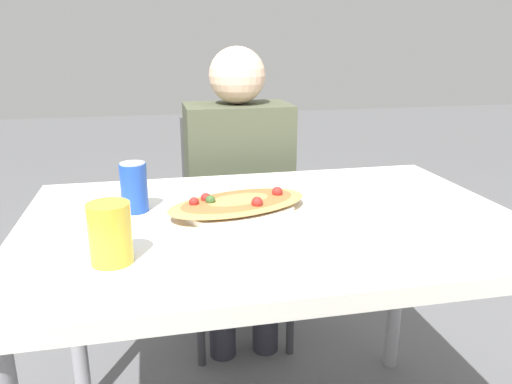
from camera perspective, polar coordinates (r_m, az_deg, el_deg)
name	(u,v)px	position (r m, az deg, el deg)	size (l,w,h in m)	color
dining_table	(272,246)	(1.25, 1.87, -6.20)	(1.20, 0.80, 0.75)	silver
chair_far_seated	(234,216)	(1.99, -2.50, -2.78)	(0.40, 0.40, 0.87)	#4C4C4C
person_seated	(239,180)	(1.82, -1.97, 1.34)	(0.37, 0.26, 1.14)	#2D2D38
pizza_main	(238,205)	(1.24, -2.07, -1.47)	(0.41, 0.29, 0.05)	white
soda_can	(134,187)	(1.27, -13.77, 0.52)	(0.07, 0.07, 0.12)	#1E47B2
drink_glass	(110,233)	(0.99, -16.33, -4.56)	(0.08, 0.08, 0.12)	gold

